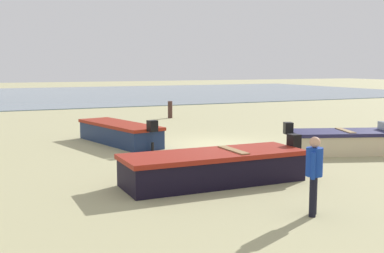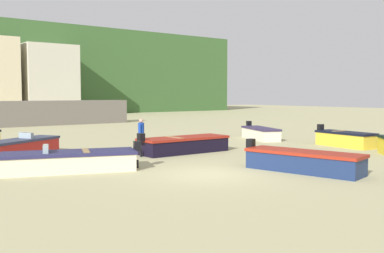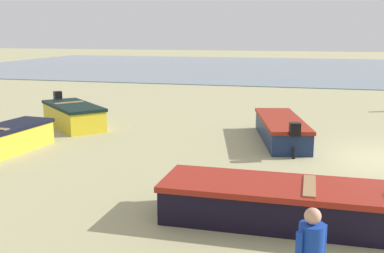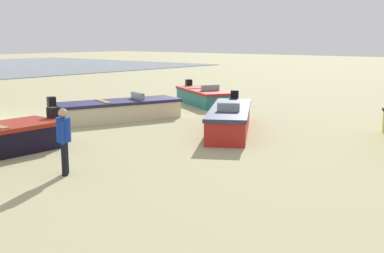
{
  "view_description": "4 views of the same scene",
  "coord_description": "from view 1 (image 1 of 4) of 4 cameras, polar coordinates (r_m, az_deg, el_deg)",
  "views": [
    {
      "loc": [
        8.35,
        16.31,
        3.01
      ],
      "look_at": [
        1.84,
        1.98,
        1.03
      ],
      "focal_mm": 44.65,
      "sensor_mm": 36.0,
      "label": 1
    },
    {
      "loc": [
        -10.33,
        -12.77,
        3.01
      ],
      "look_at": [
        6.5,
        9.69,
        0.94
      ],
      "focal_mm": 41.24,
      "sensor_mm": 36.0,
      "label": 2
    },
    {
      "loc": [
        2.32,
        14.54,
        3.84
      ],
      "look_at": [
        5.42,
        2.55,
        1.28
      ],
      "focal_mm": 43.16,
      "sensor_mm": 36.0,
      "label": 3
    },
    {
      "loc": [
        8.79,
        18.22,
        3.24
      ],
      "look_at": [
        -1.85,
        9.34,
        0.68
      ],
      "focal_mm": 44.54,
      "sensor_mm": 36.0,
      "label": 4
    }
  ],
  "objects": [
    {
      "name": "beach_walker_foreground",
      "position": [
        9.96,
        14.38,
        -5.0
      ],
      "size": [
        0.48,
        0.48,
        1.62
      ],
      "rotation": [
        0.0,
        0.0,
        3.95
      ],
      "color": "black",
      "rests_on": "ground"
    },
    {
      "name": "tidal_water",
      "position": [
        53.06,
        -15.36,
        3.69
      ],
      "size": [
        80.0,
        36.0,
        0.06
      ],
      "primitive_type": "cube",
      "color": "gray",
      "rests_on": "ground"
    },
    {
      "name": "boat_cream_2",
      "position": [
        17.82,
        19.6,
        -1.68
      ],
      "size": [
        5.36,
        3.21,
        1.1
      ],
      "rotation": [
        0.0,
        0.0,
        1.23
      ],
      "color": "beige",
      "rests_on": "ground"
    },
    {
      "name": "mooring_post_near_water",
      "position": [
        28.15,
        -2.63,
        2.03
      ],
      "size": [
        0.27,
        0.27,
        1.0
      ],
      "primitive_type": "cylinder",
      "color": "#472E29",
      "rests_on": "ground"
    },
    {
      "name": "ground_plane",
      "position": [
        18.57,
        2.65,
        -2.18
      ],
      "size": [
        160.0,
        160.0,
        0.0
      ],
      "primitive_type": "plane",
      "color": "tan"
    },
    {
      "name": "boat_black_0",
      "position": [
        12.44,
        2.63,
        -4.89
      ],
      "size": [
        5.07,
        1.64,
        1.14
      ],
      "rotation": [
        0.0,
        0.0,
        4.71
      ],
      "color": "black",
      "rests_on": "ground"
    },
    {
      "name": "boat_navy_3",
      "position": [
        19.02,
        -8.65,
        -0.77
      ],
      "size": [
        2.37,
        4.9,
        1.13
      ],
      "rotation": [
        0.0,
        0.0,
        3.37
      ],
      "color": "navy",
      "rests_on": "ground"
    }
  ]
}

